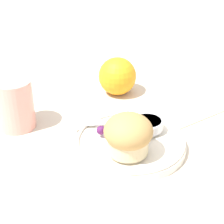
# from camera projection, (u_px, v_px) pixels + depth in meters

# --- Properties ---
(ground_plane) EXTENTS (3.00, 3.00, 0.00)m
(ground_plane) POSITION_uv_depth(u_px,v_px,m) (119.00, 147.00, 0.67)
(ground_plane) COLOR beige
(plate) EXTENTS (0.20, 0.20, 0.02)m
(plate) POSITION_uv_depth(u_px,v_px,m) (130.00, 143.00, 0.67)
(plate) COLOR silver
(plate) RESTS_ON ground_plane
(muffin) EXTENTS (0.08, 0.08, 0.07)m
(muffin) POSITION_uv_depth(u_px,v_px,m) (128.00, 134.00, 0.61)
(muffin) COLOR beige
(muffin) RESTS_ON plate
(cream_ramekin) EXTENTS (0.06, 0.06, 0.02)m
(cream_ramekin) POSITION_uv_depth(u_px,v_px,m) (148.00, 124.00, 0.68)
(cream_ramekin) COLOR silver
(cream_ramekin) RESTS_ON plate
(berry_pair) EXTENTS (0.03, 0.02, 0.02)m
(berry_pair) POSITION_uv_depth(u_px,v_px,m) (105.00, 129.00, 0.67)
(berry_pair) COLOR #4C194C
(berry_pair) RESTS_ON plate
(butter_knife) EXTENTS (0.16, 0.09, 0.00)m
(butter_knife) POSITION_uv_depth(u_px,v_px,m) (116.00, 122.00, 0.71)
(butter_knife) COLOR silver
(butter_knife) RESTS_ON plate
(orange_fruit) EXTENTS (0.08, 0.08, 0.08)m
(orange_fruit) POSITION_uv_depth(u_px,v_px,m) (117.00, 76.00, 0.84)
(orange_fruit) COLOR orange
(orange_fruit) RESTS_ON ground_plane
(juice_glass) EXTENTS (0.07, 0.07, 0.10)m
(juice_glass) POSITION_uv_depth(u_px,v_px,m) (15.00, 104.00, 0.71)
(juice_glass) COLOR #E5998C
(juice_glass) RESTS_ON ground_plane
(folded_napkin) EXTENTS (0.14, 0.08, 0.01)m
(folded_napkin) POSITION_uv_depth(u_px,v_px,m) (192.00, 111.00, 0.78)
(folded_napkin) COLOR beige
(folded_napkin) RESTS_ON ground_plane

